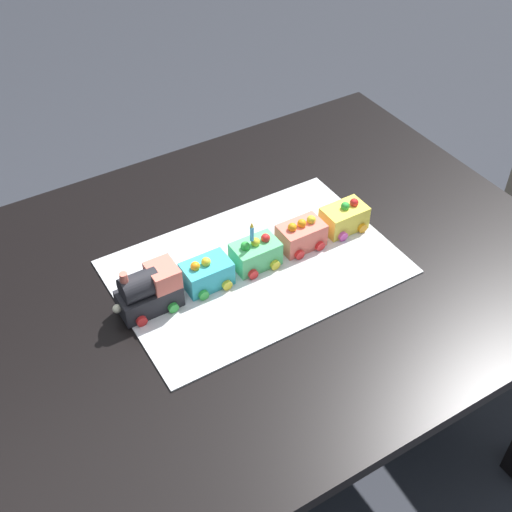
% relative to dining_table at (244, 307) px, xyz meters
% --- Properties ---
extents(ground_plane, '(8.00, 8.00, 0.00)m').
position_rel_dining_table_xyz_m(ground_plane, '(0.00, 0.00, -0.63)').
color(ground_plane, '#2D3038').
extents(dining_table, '(1.40, 1.00, 0.74)m').
position_rel_dining_table_xyz_m(dining_table, '(0.00, 0.00, 0.00)').
color(dining_table, black).
rests_on(dining_table, ground).
extents(cake_board, '(0.60, 0.40, 0.00)m').
position_rel_dining_table_xyz_m(cake_board, '(0.03, 0.00, 0.11)').
color(cake_board, silver).
rests_on(cake_board, dining_table).
extents(cake_locomotive, '(0.14, 0.08, 0.12)m').
position_rel_dining_table_xyz_m(cake_locomotive, '(-0.21, 0.01, 0.16)').
color(cake_locomotive, '#232328').
rests_on(cake_locomotive, cake_board).
extents(cake_car_hopper_turquoise, '(0.10, 0.08, 0.07)m').
position_rel_dining_table_xyz_m(cake_car_hopper_turquoise, '(-0.08, 0.01, 0.14)').
color(cake_car_hopper_turquoise, '#38B7C6').
rests_on(cake_car_hopper_turquoise, cake_board).
extents(cake_car_caboose_mint_green, '(0.10, 0.08, 0.07)m').
position_rel_dining_table_xyz_m(cake_car_caboose_mint_green, '(0.04, 0.01, 0.14)').
color(cake_car_caboose_mint_green, '#59CC7A').
rests_on(cake_car_caboose_mint_green, cake_board).
extents(cake_car_gondola_coral, '(0.10, 0.08, 0.07)m').
position_rel_dining_table_xyz_m(cake_car_gondola_coral, '(0.15, 0.01, 0.14)').
color(cake_car_gondola_coral, '#F27260').
rests_on(cake_car_gondola_coral, cake_board).
extents(cake_car_tanker_lemon, '(0.10, 0.08, 0.07)m').
position_rel_dining_table_xyz_m(cake_car_tanker_lemon, '(0.27, 0.01, 0.14)').
color(cake_car_tanker_lemon, '#F4E04C').
rests_on(cake_car_tanker_lemon, cake_board).
extents(birthday_candle, '(0.01, 0.01, 0.05)m').
position_rel_dining_table_xyz_m(birthday_candle, '(0.03, 0.01, 0.21)').
color(birthday_candle, '#4CA5E5').
rests_on(birthday_candle, cake_car_caboose_mint_green).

